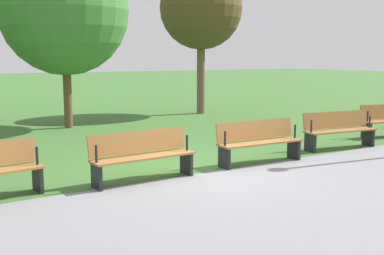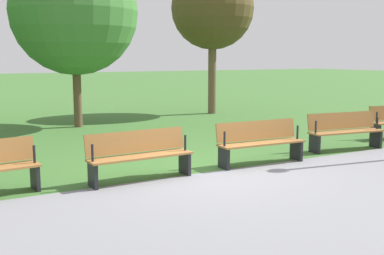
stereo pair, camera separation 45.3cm
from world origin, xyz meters
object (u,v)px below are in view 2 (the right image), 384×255
Objects in this scene: bench_4 at (139,154)px; tree_2 at (213,8)px; bench_3 at (260,141)px; tree_0 at (74,11)px; bench_2 at (345,130)px.

tree_2 is (-6.41, -8.02, 3.58)m from bench_4.
tree_2 is at bearing -130.96° from bench_4.
tree_0 is at bearing -72.42° from bench_3.
bench_2 is 2.70m from bench_3.
bench_2 and bench_4 have the same top height.
bench_2 is at bearing 179.99° from bench_4.
tree_0 is (4.60, -6.79, 3.12)m from bench_2.
tree_2 is (-1.02, -7.80, 3.58)m from bench_2.
bench_4 is at bearing 9.42° from bench_2.
bench_4 is 0.34× the size of tree_2.
tree_0 reaches higher than bench_3.
bench_3 is 9.54m from tree_2.
tree_0 is 0.98× the size of tree_2.
bench_3 is 7.91m from tree_0.
tree_2 is at bearing -90.37° from bench_2.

